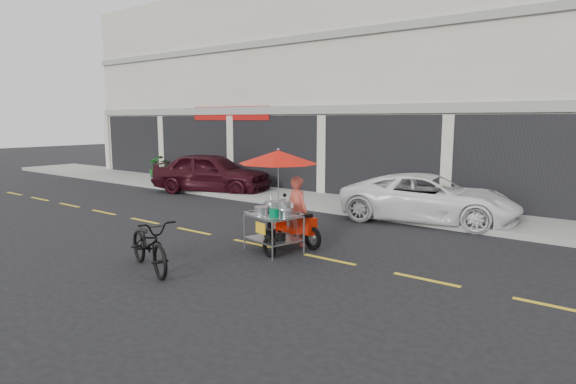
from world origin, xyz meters
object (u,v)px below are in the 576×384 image
Objects in this scene: maroon_sedan at (211,173)px; near_bicycle at (149,244)px; food_vendor_rig at (284,186)px; white_pickup at (429,198)px.

maroon_sedan is 2.37× the size of near_bicycle.
food_vendor_rig is at bearing -2.05° from near_bicycle.
near_bicycle is at bearing -97.16° from food_vendor_rig.
white_pickup is 7.69m from near_bicycle.
food_vendor_rig reaches higher than near_bicycle.
food_vendor_rig reaches higher than maroon_sedan.
white_pickup is 2.45× the size of near_bicycle.
maroon_sedan is at bearing 80.13° from white_pickup.
white_pickup reaches higher than near_bicycle.
food_vendor_rig is at bearing -140.71° from maroon_sedan.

